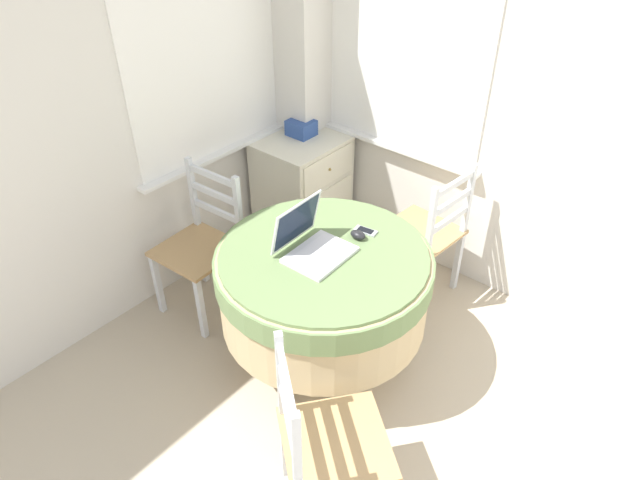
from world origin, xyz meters
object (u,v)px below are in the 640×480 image
(corner_cabinet, at_px, (303,188))
(storage_box, at_px, (301,128))
(cell_phone, at_px, (366,231))
(dining_chair_camera_near, at_px, (324,444))
(computer_mouse, at_px, (358,235))
(dining_chair_near_back_window, at_px, (203,245))
(round_dining_table, at_px, (324,282))
(laptop, at_px, (312,243))
(dining_chair_near_right_window, at_px, (426,234))

(corner_cabinet, xyz_separation_m, storage_box, (0.05, 0.04, 0.43))
(cell_phone, distance_m, dining_chair_camera_near, 1.11)
(computer_mouse, bearing_deg, corner_cabinet, 55.81)
(computer_mouse, distance_m, corner_cabinet, 1.22)
(dining_chair_near_back_window, bearing_deg, dining_chair_camera_near, -111.97)
(round_dining_table, bearing_deg, corner_cabinet, 46.53)
(laptop, relative_size, computer_mouse, 3.86)
(dining_chair_near_back_window, distance_m, corner_cabinet, 0.96)
(computer_mouse, height_order, dining_chair_camera_near, dining_chair_camera_near)
(laptop, height_order, dining_chair_near_back_window, laptop)
(cell_phone, distance_m, corner_cabinet, 1.17)
(dining_chair_near_right_window, bearing_deg, storage_box, 86.92)
(dining_chair_near_right_window, distance_m, storage_box, 1.11)
(dining_chair_camera_near, distance_m, corner_cabinet, 2.10)
(dining_chair_camera_near, bearing_deg, storage_box, 43.80)
(laptop, xyz_separation_m, dining_chair_near_right_window, (0.88, -0.15, -0.35))
(cell_phone, bearing_deg, round_dining_table, 170.18)
(round_dining_table, relative_size, laptop, 3.31)
(cell_phone, height_order, dining_chair_near_right_window, dining_chair_near_right_window)
(round_dining_table, bearing_deg, cell_phone, -9.82)
(corner_cabinet, bearing_deg, dining_chair_near_right_window, -90.43)
(laptop, bearing_deg, corner_cabinet, 43.82)
(corner_cabinet, height_order, storage_box, storage_box)
(dining_chair_near_back_window, relative_size, corner_cabinet, 1.19)
(computer_mouse, bearing_deg, dining_chair_near_right_window, -4.31)
(dining_chair_camera_near, xyz_separation_m, storage_box, (1.56, 1.50, 0.36))
(dining_chair_near_right_window, bearing_deg, cell_phone, 174.62)
(laptop, height_order, cell_phone, laptop)
(computer_mouse, xyz_separation_m, storage_box, (0.70, 1.00, 0.04))
(dining_chair_near_back_window, height_order, corner_cabinet, dining_chair_near_back_window)
(dining_chair_near_right_window, distance_m, corner_cabinet, 1.01)
(dining_chair_near_back_window, distance_m, dining_chair_near_right_window, 1.34)
(dining_chair_near_right_window, xyz_separation_m, corner_cabinet, (0.01, 1.00, -0.07))
(corner_cabinet, bearing_deg, laptop, -136.18)
(cell_phone, distance_m, storage_box, 1.18)
(round_dining_table, height_order, storage_box, storage_box)
(laptop, height_order, dining_chair_near_right_window, laptop)
(dining_chair_near_back_window, height_order, storage_box, dining_chair_near_back_window)
(round_dining_table, relative_size, corner_cabinet, 1.44)
(corner_cabinet, bearing_deg, round_dining_table, -133.47)
(cell_phone, bearing_deg, dining_chair_camera_near, -151.73)
(computer_mouse, distance_m, storage_box, 1.22)
(laptop, xyz_separation_m, cell_phone, (0.31, -0.10, -0.05))
(dining_chair_camera_near, bearing_deg, corner_cabinet, 43.85)
(cell_phone, bearing_deg, dining_chair_near_back_window, 112.82)
(computer_mouse, height_order, dining_chair_near_right_window, dining_chair_near_right_window)
(computer_mouse, bearing_deg, round_dining_table, 165.44)
(dining_chair_near_right_window, relative_size, corner_cabinet, 1.19)
(dining_chair_near_back_window, relative_size, storage_box, 5.38)
(cell_phone, bearing_deg, storage_box, 57.87)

